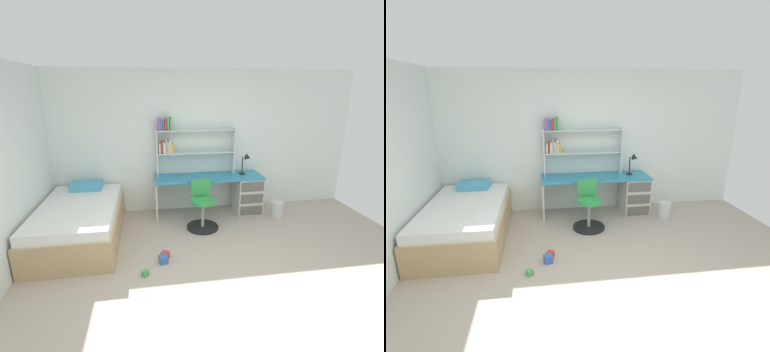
% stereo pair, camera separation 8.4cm
% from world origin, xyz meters
% --- Properties ---
extents(ground_plane, '(5.93, 6.18, 0.02)m').
position_xyz_m(ground_plane, '(0.00, 0.00, -0.01)').
color(ground_plane, '#B2A393').
extents(room_shell, '(5.93, 6.18, 2.52)m').
position_xyz_m(room_shell, '(-1.27, 1.28, 1.26)').
color(room_shell, silver).
rests_on(room_shell, ground_plane).
extents(desk, '(1.90, 0.55, 0.71)m').
position_xyz_m(desk, '(0.72, 2.29, 0.40)').
color(desk, teal).
rests_on(desk, ground_plane).
extents(bookshelf_hutch, '(1.38, 0.22, 1.03)m').
position_xyz_m(bookshelf_hutch, '(-0.21, 2.45, 1.30)').
color(bookshelf_hutch, silver).
rests_on(bookshelf_hutch, desk).
extents(desk_lamp, '(0.20, 0.17, 0.38)m').
position_xyz_m(desk_lamp, '(0.90, 2.29, 0.96)').
color(desk_lamp, black).
rests_on(desk_lamp, desk).
extents(swivel_chair, '(0.52, 0.52, 0.78)m').
position_xyz_m(swivel_chair, '(0.00, 1.75, 0.31)').
color(swivel_chair, black).
rests_on(swivel_chair, ground_plane).
extents(bed_platform, '(1.14, 1.87, 0.69)m').
position_xyz_m(bed_platform, '(-1.88, 1.64, 0.29)').
color(bed_platform, tan).
rests_on(bed_platform, ground_plane).
extents(waste_bin, '(0.22, 0.22, 0.29)m').
position_xyz_m(waste_bin, '(1.38, 1.92, 0.15)').
color(waste_bin, silver).
rests_on(waste_bin, ground_plane).
extents(toy_block_blue_0, '(0.13, 0.13, 0.10)m').
position_xyz_m(toy_block_blue_0, '(-0.69, 0.83, 0.05)').
color(toy_block_blue_0, '#3860B7').
rests_on(toy_block_blue_0, ground_plane).
extents(toy_block_green_1, '(0.10, 0.10, 0.07)m').
position_xyz_m(toy_block_green_1, '(-0.93, 0.60, 0.04)').
color(toy_block_green_1, '#479E51').
rests_on(toy_block_green_1, ground_plane).
extents(toy_block_red_2, '(0.13, 0.13, 0.09)m').
position_xyz_m(toy_block_red_2, '(-0.66, 0.94, 0.05)').
color(toy_block_red_2, red).
rests_on(toy_block_red_2, ground_plane).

